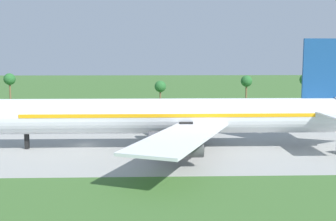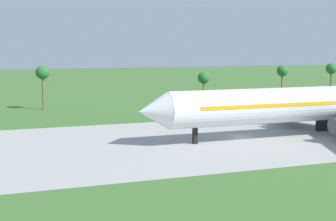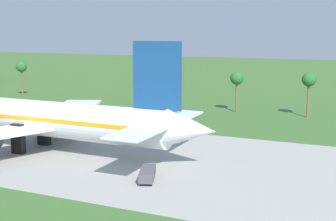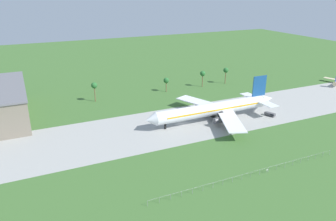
# 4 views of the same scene
# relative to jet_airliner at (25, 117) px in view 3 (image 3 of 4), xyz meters

# --- Properties ---
(jet_airliner) EXTENTS (75.53, 58.26, 20.30)m
(jet_airliner) POSITION_rel_jet_airliner_xyz_m (0.00, 0.00, 0.00)
(jet_airliner) COLOR white
(jet_airliner) RESTS_ON ground_plane
(baggage_tug) EXTENTS (3.85, 5.97, 1.85)m
(baggage_tug) POSITION_rel_jet_airliner_xyz_m (29.69, -8.13, -4.99)
(baggage_tug) COLOR black
(baggage_tug) RESTS_ON ground_plane
(palm_tree_row) EXTENTS (96.44, 3.60, 11.81)m
(palm_tree_row) POSITION_rel_jet_airliner_xyz_m (4.24, 54.79, 2.88)
(palm_tree_row) COLOR brown
(palm_tree_row) RESTS_ON ground_plane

